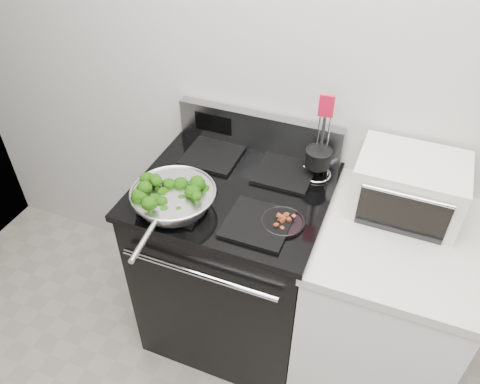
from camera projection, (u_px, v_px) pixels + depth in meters
The scene contains 8 objects.
back_wall at pixel (336, 76), 1.83m from camera, with size 4.00×0.02×2.70m, color beige.
gas_range at pixel (234, 261), 2.24m from camera, with size 0.79×0.69×1.13m.
counter at pixel (378, 310), 2.06m from camera, with size 0.62×0.68×0.92m.
skillet at pixel (173, 198), 1.81m from camera, with size 0.34×0.53×0.07m.
broccoli_pile at pixel (173, 193), 1.80m from camera, with size 0.26×0.26×0.09m, color black, non-canonical shape.
bacon_plate at pixel (283, 220), 1.76m from camera, with size 0.17×0.17×0.04m.
utensil_holder at pixel (318, 162), 1.96m from camera, with size 0.13×0.13×0.39m.
toaster_oven at pixel (408, 186), 1.81m from camera, with size 0.41×0.32×0.23m.
Camera 1 is at (0.28, 0.03, 2.18)m, focal length 35.00 mm.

